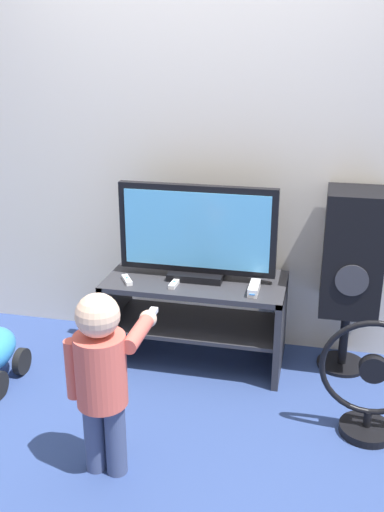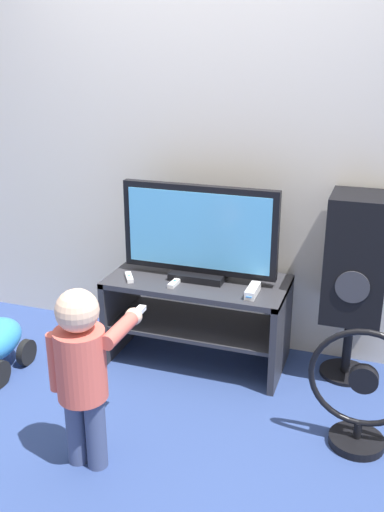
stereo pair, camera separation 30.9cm
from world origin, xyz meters
The scene contains 10 objects.
ground_plane centered at (0.00, 0.00, 0.00)m, with size 16.00×16.00×0.00m, color navy.
wall_back centered at (0.00, 0.58, 1.30)m, with size 10.00×0.06×2.60m.
tv_stand centered at (0.00, 0.25, 0.34)m, with size 1.02×0.50×0.51m.
television centered at (0.00, 0.27, 0.78)m, with size 0.89×0.20×0.54m.
game_console centered at (0.35, 0.14, 0.54)m, with size 0.05×0.17×0.05m.
remote_primary centered at (-0.37, 0.12, 0.52)m, with size 0.10×0.13×0.03m.
remote_secondary centered at (-0.10, 0.13, 0.52)m, with size 0.04×0.13×0.03m.
child centered at (-0.17, -0.77, 0.50)m, with size 0.32×0.48×0.84m.
speaker_tower centered at (0.85, 0.36, 0.69)m, with size 0.31×0.34×1.05m.
floor_fan centered at (0.96, -0.26, 0.27)m, with size 0.49×0.26×0.60m.
Camera 1 is at (0.65, -2.69, 1.74)m, focal length 40.00 mm.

